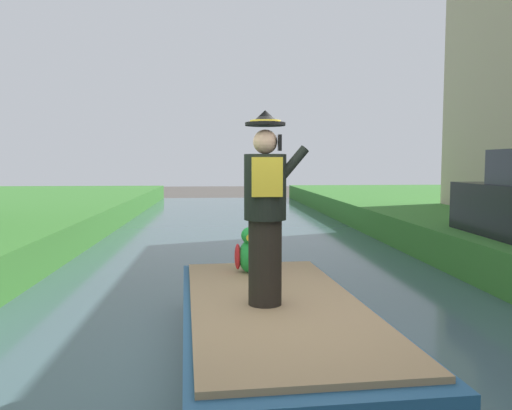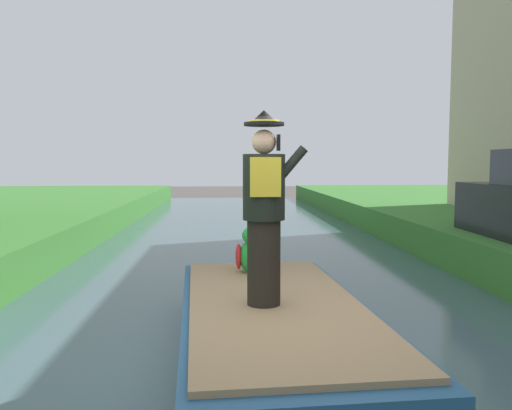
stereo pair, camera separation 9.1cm
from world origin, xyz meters
name	(u,v)px [view 1 (the left image)]	position (x,y,z in m)	size (l,w,h in m)	color
ground_plane	(278,382)	(0.00, 0.00, 0.00)	(80.00, 80.00, 0.00)	#4C4742
canal_water	(278,377)	(0.00, 0.00, 0.05)	(7.03, 48.00, 0.10)	#3D565B
boat	(275,331)	(0.00, 0.28, 0.40)	(2.06, 4.30, 0.61)	#23517A
person_pirate	(266,209)	(-0.11, 0.16, 1.64)	(0.61, 0.42, 1.85)	black
parrot_plush	(249,253)	(-0.18, 1.59, 0.95)	(0.36, 0.34, 0.57)	green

